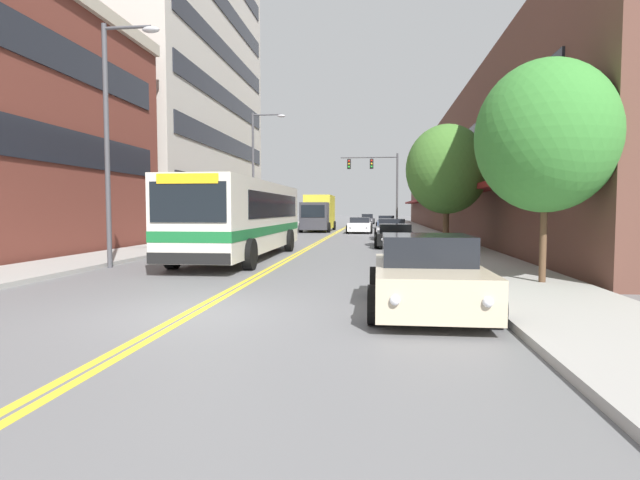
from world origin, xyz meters
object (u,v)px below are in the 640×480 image
object	(u,v)px
box_truck	(319,213)
street_tree_right_mid	(447,169)
city_bus	(244,215)
car_slate_blue_parked_right_end	(386,222)
car_dark_grey_moving_lead	(367,219)
car_silver_parked_right_mid	(391,230)
street_lamp_left_near	(114,125)
car_white_moving_second	(360,226)
traffic_signal_mast	(379,176)
street_lamp_left_far	(257,164)
fire_hydrant	(445,245)
car_navy_parked_left_mid	(280,225)
street_tree_right_near	(546,137)
car_black_parked_right_far	(395,236)
car_red_parked_left_near	(252,230)
car_champagne_parked_right_foreground	(427,276)

from	to	relation	value
box_truck	street_tree_right_mid	size ratio (longest dim) A/B	1.35
city_bus	car_slate_blue_parked_right_end	size ratio (longest dim) A/B	2.69
car_dark_grey_moving_lead	car_silver_parked_right_mid	bearing A→B (deg)	-86.36
city_bus	street_lamp_left_near	world-z (taller)	street_lamp_left_near
car_silver_parked_right_mid	car_white_moving_second	bearing A→B (deg)	105.78
car_silver_parked_right_mid	street_tree_right_mid	bearing A→B (deg)	-77.16
city_bus	car_dark_grey_moving_lead	distance (m)	48.74
car_slate_blue_parked_right_end	box_truck	size ratio (longest dim) A/B	0.57
city_bus	traffic_signal_mast	xyz separation A→B (m)	(5.34, 27.73, 3.35)
street_lamp_left_far	fire_hydrant	size ratio (longest dim) A/B	10.65
car_silver_parked_right_mid	fire_hydrant	world-z (taller)	car_silver_parked_right_mid
car_navy_parked_left_mid	street_tree_right_near	xyz separation A→B (m)	(11.80, -26.82, 3.02)
car_slate_blue_parked_right_end	car_white_moving_second	xyz separation A→B (m)	(-2.34, -10.71, 0.00)
car_white_moving_second	car_silver_parked_right_mid	bearing A→B (deg)	-74.22
car_navy_parked_left_mid	fire_hydrant	size ratio (longest dim) A/B	5.65
fire_hydrant	car_black_parked_right_far	bearing A→B (deg)	104.19
street_lamp_left_near	car_silver_parked_right_mid	bearing A→B (deg)	61.57
car_black_parked_right_far	street_lamp_left_near	world-z (taller)	street_lamp_left_near
car_silver_parked_right_mid	fire_hydrant	xyz separation A→B (m)	(1.65, -13.25, -0.06)
car_red_parked_left_near	car_dark_grey_moving_lead	world-z (taller)	car_red_parked_left_near
car_dark_grey_moving_lead	car_white_moving_second	xyz separation A→B (m)	(-0.09, -26.97, -0.01)
car_champagne_parked_right_foreground	street_lamp_left_near	world-z (taller)	street_lamp_left_near
car_dark_grey_moving_lead	street_tree_right_near	bearing A→B (deg)	-84.48
car_slate_blue_parked_right_end	car_dark_grey_moving_lead	bearing A→B (deg)	97.89
car_navy_parked_left_mid	street_tree_right_mid	distance (m)	19.91
city_bus	car_navy_parked_left_mid	size ratio (longest dim) A/B	2.53
car_red_parked_left_near	street_lamp_left_near	world-z (taller)	street_lamp_left_near
fire_hydrant	street_lamp_left_far	bearing A→B (deg)	125.93
car_champagne_parked_right_foreground	car_black_parked_right_far	distance (m)	16.35
city_bus	car_dark_grey_moving_lead	xyz separation A→B (m)	(3.91, 48.57, -1.06)
car_champagne_parked_right_foreground	car_white_moving_second	bearing A→B (deg)	94.30
car_red_parked_left_near	traffic_signal_mast	world-z (taller)	traffic_signal_mast
car_slate_blue_parked_right_end	street_lamp_left_far	bearing A→B (deg)	-118.51
car_white_moving_second	street_tree_right_mid	world-z (taller)	street_tree_right_mid
car_black_parked_right_far	car_slate_blue_parked_right_end	world-z (taller)	car_slate_blue_parked_right_end
car_black_parked_right_far	street_tree_right_near	world-z (taller)	street_tree_right_near
car_silver_parked_right_mid	traffic_signal_mast	size ratio (longest dim) A/B	0.61
street_tree_right_near	car_slate_blue_parked_right_end	bearing A→B (deg)	94.53
box_truck	street_lamp_left_near	size ratio (longest dim) A/B	0.97
street_lamp_left_far	car_silver_parked_right_mid	bearing A→B (deg)	-11.24
city_bus	street_tree_right_mid	xyz separation A→B (m)	(8.33, 3.79, 2.04)
car_red_parked_left_near	car_white_moving_second	bearing A→B (deg)	59.78
car_dark_grey_moving_lead	car_white_moving_second	size ratio (longest dim) A/B	1.04
car_navy_parked_left_mid	car_white_moving_second	xyz separation A→B (m)	(6.37, 1.42, -0.02)
box_truck	fire_hydrant	world-z (taller)	box_truck
car_navy_parked_left_mid	street_tree_right_mid	bearing A→B (deg)	-56.43
city_bus	car_champagne_parked_right_foreground	size ratio (longest dim) A/B	2.66
street_tree_right_mid	box_truck	bearing A→B (deg)	111.58
car_champagne_parked_right_foreground	street_lamp_left_near	size ratio (longest dim) A/B	0.56
car_black_parked_right_far	car_slate_blue_parked_right_end	bearing A→B (deg)	89.98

